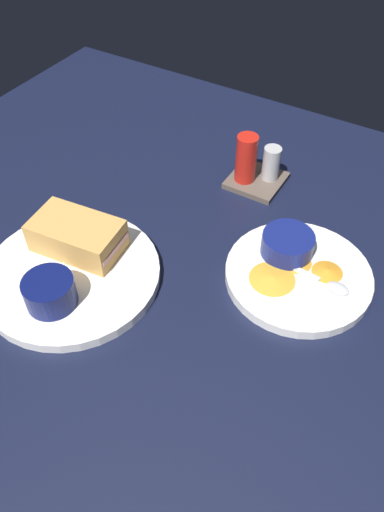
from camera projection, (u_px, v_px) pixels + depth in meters
ground_plane at (141, 278)px, 75.57cm from camera, size 110.00×110.00×3.00cm
plate_sandwich_main at (72, 275)px, 72.96cm from camera, size 25.56×25.56×1.60cm
sandwich_half_near at (77, 236)px, 73.94cm from camera, size 13.96×9.00×4.80cm
ramekin_dark_sauce at (50, 291)px, 66.96cm from camera, size 6.93×6.93×4.12cm
spoon_by_dark_ramekin at (63, 270)px, 72.08cm from camera, size 5.63×9.52×0.80cm
plate_chips_companion at (298, 275)px, 72.88cm from camera, size 21.11×21.11×1.60cm
ramekin_light_gravy at (288, 244)px, 73.65cm from camera, size 7.68×7.68×3.34cm
spoon_by_gravy_ramekin at (329, 284)px, 70.19cm from camera, size 9.94×2.46×0.80cm
plantain_chip_scatter at (291, 272)px, 71.89cm from camera, size 12.93×11.94×0.60cm
condiment_caddy at (255, 167)px, 86.37cm from camera, size 9.00×9.00×9.50cm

